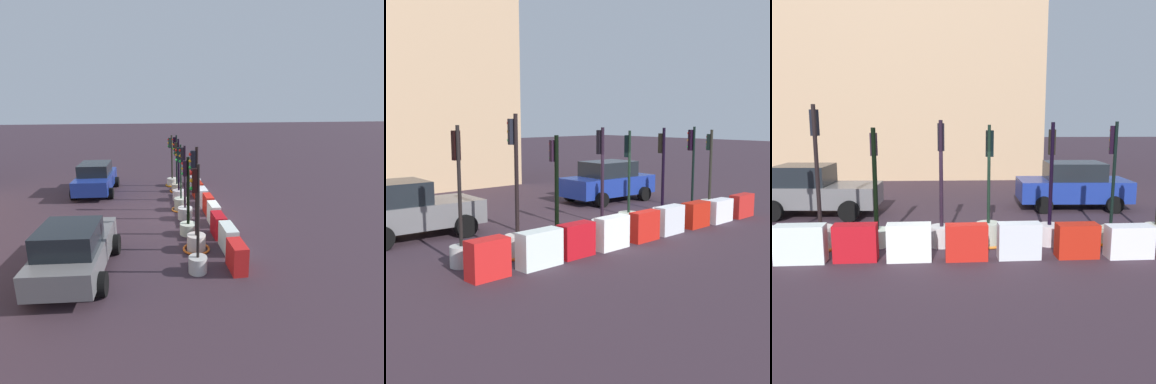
# 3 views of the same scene
# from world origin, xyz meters

# --- Properties ---
(ground_plane) EXTENTS (120.00, 120.00, 0.00)m
(ground_plane) POSITION_xyz_m (0.00, 0.00, 0.00)
(ground_plane) COLOR #372731
(traffic_light_1) EXTENTS (0.97, 0.97, 3.69)m
(traffic_light_1) POSITION_xyz_m (-3.75, -0.02, 0.57)
(traffic_light_1) COLOR beige
(traffic_light_1) RESTS_ON ground_plane
(traffic_light_2) EXTENTS (0.67, 0.67, 3.11)m
(traffic_light_2) POSITION_xyz_m (-2.33, 0.10, 0.60)
(traffic_light_2) COLOR silver
(traffic_light_2) RESTS_ON ground_plane
(traffic_light_3) EXTENTS (0.65, 0.65, 3.30)m
(traffic_light_3) POSITION_xyz_m (-0.61, 0.03, 0.63)
(traffic_light_3) COLOR beige
(traffic_light_3) RESTS_ON ground_plane
(traffic_light_4) EXTENTS (0.94, 0.94, 3.18)m
(traffic_light_4) POSITION_xyz_m (0.63, 0.09, 0.47)
(traffic_light_4) COLOR #A9AF9E
(traffic_light_4) RESTS_ON ground_plane
(traffic_light_5) EXTENTS (0.66, 0.66, 3.25)m
(traffic_light_5) POSITION_xyz_m (2.27, 0.04, 0.57)
(traffic_light_5) COLOR silver
(traffic_light_5) RESTS_ON ground_plane
(traffic_light_6) EXTENTS (0.84, 0.84, 3.26)m
(traffic_light_6) POSITION_xyz_m (3.92, 0.00, 0.52)
(traffic_light_6) COLOR #BCB69F
(traffic_light_6) RESTS_ON ground_plane
(construction_barrier_1) EXTENTS (1.17, 0.48, 0.91)m
(construction_barrier_1) POSITION_xyz_m (-3.90, -1.15, 0.45)
(construction_barrier_1) COLOR white
(construction_barrier_1) RESTS_ON ground_plane
(construction_barrier_2) EXTENTS (1.03, 0.47, 0.89)m
(construction_barrier_2) POSITION_xyz_m (-2.64, -1.06, 0.44)
(construction_barrier_2) COLOR red
(construction_barrier_2) RESTS_ON ground_plane
(construction_barrier_3) EXTENTS (1.06, 0.42, 0.91)m
(construction_barrier_3) POSITION_xyz_m (-1.37, -1.13, 0.45)
(construction_barrier_3) COLOR white
(construction_barrier_3) RESTS_ON ground_plane
(construction_barrier_4) EXTENTS (1.01, 0.39, 0.88)m
(construction_barrier_4) POSITION_xyz_m (-0.01, -1.14, 0.44)
(construction_barrier_4) COLOR red
(construction_barrier_4) RESTS_ON ground_plane
(construction_barrier_5) EXTENTS (1.04, 0.44, 0.88)m
(construction_barrier_5) POSITION_xyz_m (1.26, -1.07, 0.44)
(construction_barrier_5) COLOR silver
(construction_barrier_5) RESTS_ON ground_plane
(construction_barrier_6) EXTENTS (1.02, 0.49, 0.83)m
(construction_barrier_6) POSITION_xyz_m (2.69, -1.03, 0.42)
(construction_barrier_6) COLOR red
(construction_barrier_6) RESTS_ON ground_plane
(construction_barrier_7) EXTENTS (1.11, 0.51, 0.79)m
(construction_barrier_7) POSITION_xyz_m (3.95, -1.10, 0.40)
(construction_barrier_7) COLOR white
(construction_barrier_7) RESTS_ON ground_plane
(car_grey_saloon) EXTENTS (4.15, 2.38, 1.75)m
(car_grey_saloon) POSITION_xyz_m (-4.98, 3.83, 0.85)
(car_grey_saloon) COLOR slate
(car_grey_saloon) RESTS_ON ground_plane
(car_blue_estate) EXTENTS (4.12, 2.33, 1.72)m
(car_blue_estate) POSITION_xyz_m (4.28, 4.60, 0.85)
(car_blue_estate) COLOR navy
(car_blue_estate) RESTS_ON ground_plane
(building_main_facade) EXTENTS (17.78, 8.24, 12.18)m
(building_main_facade) POSITION_xyz_m (-3.76, 15.54, 6.12)
(building_main_facade) COLOR tan
(building_main_facade) RESTS_ON ground_plane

